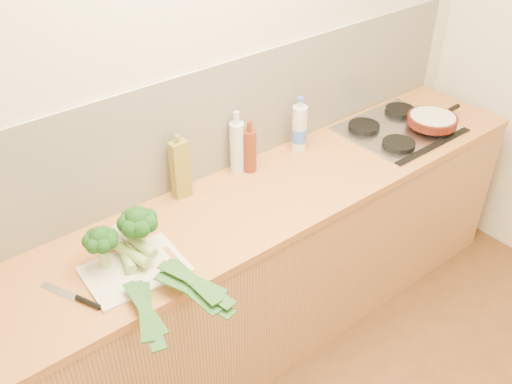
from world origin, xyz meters
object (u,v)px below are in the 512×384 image
gas_hob (400,129)px  chopping_board (135,270)px  chefs_knife (81,300)px  skillet (433,120)px

gas_hob → chopping_board: gas_hob is taller
chopping_board → chefs_knife: 0.23m
chopping_board → chefs_knife: chefs_knife is taller
skillet → chefs_knife: bearing=176.8°
gas_hob → skillet: bearing=-33.3°
gas_hob → skillet: (0.15, -0.10, 0.05)m
gas_hob → chefs_knife: bearing=-176.9°
gas_hob → chefs_knife: 1.89m
gas_hob → chopping_board: 1.66m
chopping_board → chefs_knife: bearing=-171.8°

